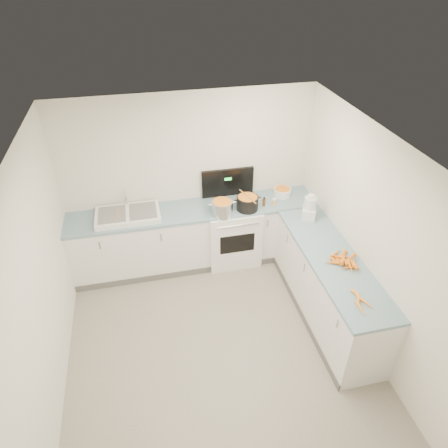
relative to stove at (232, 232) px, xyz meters
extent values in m
cube|color=white|center=(-0.55, 0.01, -0.02)|extent=(3.50, 0.60, 0.90)
cube|color=#7A9DAD|center=(-0.55, 0.01, 0.45)|extent=(3.50, 0.62, 0.04)
cube|color=white|center=(0.90, -1.39, -0.02)|extent=(0.60, 2.20, 0.90)
cube|color=#7A9DAD|center=(0.90, -1.39, 0.45)|extent=(0.62, 2.20, 0.04)
cube|color=white|center=(0.00, -0.01, -0.02)|extent=(0.76, 0.65, 0.90)
cube|color=black|center=(0.00, 0.29, 0.68)|extent=(0.76, 0.05, 0.42)
cube|color=white|center=(-1.45, 0.01, 0.50)|extent=(0.86, 0.52, 0.07)
cube|color=slate|center=(-1.65, 0.01, 0.54)|extent=(0.36, 0.42, 0.01)
cube|color=slate|center=(-1.25, 0.01, 0.54)|extent=(0.36, 0.42, 0.01)
cylinder|color=silver|center=(-1.45, 0.23, 0.66)|extent=(0.03, 0.03, 0.24)
cylinder|color=silver|center=(-0.18, -0.18, 0.55)|extent=(0.37, 0.37, 0.21)
cylinder|color=black|center=(0.18, -0.15, 0.55)|extent=(0.36, 0.36, 0.21)
cylinder|color=#AD7A47|center=(0.18, -0.15, 0.67)|extent=(0.14, 0.41, 0.02)
cylinder|color=white|center=(0.78, 0.09, 0.52)|extent=(0.33, 0.33, 0.12)
cylinder|color=#593319|center=(0.44, -0.11, 0.52)|extent=(0.05, 0.05, 0.11)
cylinder|color=#E5B266|center=(0.57, -0.14, 0.51)|extent=(0.05, 0.05, 0.09)
cube|color=white|center=(0.93, -0.53, 0.54)|extent=(0.24, 0.26, 0.15)
cylinder|color=silver|center=(0.93, -0.53, 0.70)|extent=(0.16, 0.16, 0.16)
cylinder|color=white|center=(0.93, -0.53, 0.80)|extent=(0.10, 0.10, 0.04)
cone|color=orange|center=(0.88, -1.49, 0.48)|extent=(0.09, 0.17, 0.04)
cone|color=orange|center=(0.98, -1.62, 0.49)|extent=(0.18, 0.05, 0.04)
cone|color=orange|center=(0.99, -1.40, 0.49)|extent=(0.19, 0.16, 0.05)
cone|color=orange|center=(0.95, -1.50, 0.49)|extent=(0.22, 0.09, 0.05)
cone|color=orange|center=(1.05, -1.53, 0.49)|extent=(0.05, 0.18, 0.05)
cone|color=orange|center=(0.96, -1.51, 0.49)|extent=(0.16, 0.14, 0.04)
cone|color=orange|center=(0.95, -1.35, 0.48)|extent=(0.19, 0.14, 0.04)
cone|color=orange|center=(0.95, -1.46, 0.48)|extent=(0.18, 0.15, 0.04)
cone|color=orange|center=(0.99, -1.44, 0.49)|extent=(0.19, 0.07, 0.05)
cone|color=orange|center=(0.83, -1.49, 0.49)|extent=(0.17, 0.10, 0.05)
cone|color=orange|center=(1.06, -1.58, 0.51)|extent=(0.08, 0.21, 0.05)
cone|color=orange|center=(1.00, -1.44, 0.51)|extent=(0.14, 0.20, 0.04)
cone|color=orange|center=(0.98, -1.62, 0.51)|extent=(0.08, 0.19, 0.04)
cone|color=orange|center=(0.98, -1.49, 0.50)|extent=(0.07, 0.21, 0.04)
cone|color=orange|center=(1.06, -1.49, 0.52)|extent=(0.17, 0.13, 0.05)
cone|color=orange|center=(0.95, -1.50, 0.51)|extent=(0.13, 0.17, 0.05)
cone|color=orange|center=(0.92, -1.44, 0.52)|extent=(0.16, 0.12, 0.04)
cone|color=orange|center=(0.80, -2.21, 0.49)|extent=(0.06, 0.19, 0.04)
cone|color=orange|center=(0.89, -2.15, 0.49)|extent=(0.11, 0.19, 0.04)
cone|color=orange|center=(0.84, -2.09, 0.49)|extent=(0.11, 0.17, 0.04)
cone|color=orange|center=(0.86, -2.03, 0.49)|extent=(0.08, 0.17, 0.04)
cube|color=tan|center=(-1.58, -0.09, 0.55)|extent=(0.04, 0.04, 0.00)
cube|color=tan|center=(-1.57, 0.04, 0.55)|extent=(0.04, 0.03, 0.00)
cube|color=tan|center=(-1.56, 0.00, 0.54)|extent=(0.02, 0.04, 0.00)
cube|color=tan|center=(-1.55, -0.10, 0.54)|extent=(0.04, 0.03, 0.00)
cube|color=tan|center=(-1.58, 0.08, 0.54)|extent=(0.05, 0.02, 0.00)
cube|color=tan|center=(-1.76, 0.13, 0.55)|extent=(0.02, 0.05, 0.00)
cube|color=tan|center=(-1.58, -0.03, 0.54)|extent=(0.01, 0.05, 0.00)
cube|color=tan|center=(-1.58, 0.14, 0.54)|extent=(0.01, 0.04, 0.00)
cube|color=tan|center=(-1.58, 0.14, 0.54)|extent=(0.06, 0.01, 0.00)
cube|color=tan|center=(-1.56, 0.13, 0.54)|extent=(0.04, 0.01, 0.00)
cube|color=tan|center=(-1.56, -0.08, 0.54)|extent=(0.03, 0.03, 0.00)
cube|color=tan|center=(-1.68, 0.08, 0.54)|extent=(0.03, 0.01, 0.00)
cube|color=tan|center=(-1.65, -0.04, 0.54)|extent=(0.03, 0.02, 0.00)
cube|color=tan|center=(-1.64, -0.09, 0.54)|extent=(0.05, 0.02, 0.00)
camera|label=1|loc=(-1.16, -4.65, 3.49)|focal=32.00mm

